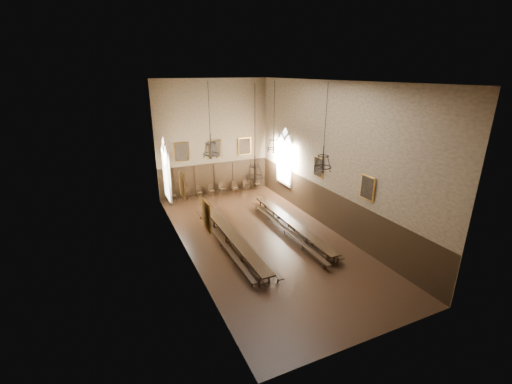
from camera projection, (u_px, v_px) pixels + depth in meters
floor at (263, 239)px, 20.46m from camera, size 9.00×18.00×0.02m
ceiling at (264, 81)px, 17.45m from camera, size 9.00×18.00×0.02m
wall_back at (213, 139)px, 26.67m from camera, size 9.00×0.02×9.00m
wall_front at (383, 232)px, 11.23m from camera, size 9.00×0.02×9.00m
wall_left at (183, 176)px, 17.18m from camera, size 0.02×18.00×9.00m
wall_right at (330, 158)px, 20.72m from camera, size 0.02×18.00×9.00m
wainscot_panelling at (263, 220)px, 20.04m from camera, size 9.00×18.00×2.50m
table_left at (230, 238)px, 19.73m from camera, size 0.74×10.03×0.78m
table_right at (291, 226)px, 21.25m from camera, size 0.75×9.21×0.72m
bench_left_outer at (221, 242)px, 19.48m from camera, size 0.33×9.29×0.42m
bench_left_inner at (243, 241)px, 19.69m from camera, size 0.43×9.06×0.41m
bench_right_inner at (284, 230)px, 20.96m from camera, size 0.42×9.37×0.42m
bench_right_outer at (298, 225)px, 21.61m from camera, size 0.73×9.36×0.42m
chair_0 at (174, 197)px, 26.32m from camera, size 0.46×0.46×0.99m
chair_1 at (188, 196)px, 26.71m from camera, size 0.46×0.46×0.95m
chair_2 at (199, 194)px, 27.03m from camera, size 0.45×0.45×0.92m
chair_3 at (211, 192)px, 27.46m from camera, size 0.49×0.49×0.90m
chair_4 at (222, 190)px, 27.91m from camera, size 0.51×0.51×0.93m
chair_5 at (235, 189)px, 28.30m from camera, size 0.47×0.47×0.92m
chair_6 at (245, 187)px, 28.69m from camera, size 0.41×0.41×0.88m
chair_7 at (258, 186)px, 29.06m from camera, size 0.42×0.42×0.93m
chandelier_back_left at (211, 149)px, 19.79m from camera, size 0.95×0.95×4.23m
chandelier_back_right at (274, 144)px, 22.02m from camera, size 0.89×0.89×4.41m
chandelier_front_left at (255, 171)px, 15.50m from camera, size 0.78×0.78×4.22m
chandelier_front_right at (323, 162)px, 17.11m from camera, size 0.89×0.89×4.24m
portrait_back_0 at (181, 152)px, 25.81m from camera, size 1.10×0.12×1.40m
portrait_back_1 at (214, 149)px, 26.83m from camera, size 1.10×0.12×1.40m
portrait_back_2 at (245, 146)px, 27.85m from camera, size 1.10×0.12×1.40m
portrait_left_0 at (182, 185)px, 18.36m from camera, size 0.12×1.00×1.30m
portrait_left_1 at (206, 215)px, 14.50m from camera, size 0.12×1.00×1.30m
portrait_right_0 at (318, 167)px, 21.80m from camera, size 0.12×1.00×1.30m
portrait_right_1 at (367, 188)px, 17.94m from camera, size 0.12×1.00×1.30m
window_right at (285, 156)px, 25.77m from camera, size 0.20×2.20×4.60m
window_left at (166, 170)px, 22.30m from camera, size 0.20×2.20×4.60m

